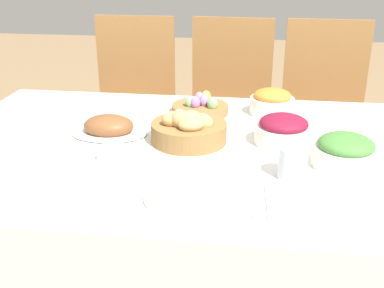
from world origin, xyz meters
TOP-DOWN VIEW (x-y plane):
  - dining_table at (0.00, 0.00)m, footprint 1.82×1.12m
  - chair_far_right at (0.52, 0.90)m, footprint 0.43×0.43m
  - chair_far_center at (0.04, 0.90)m, footprint 0.45×0.45m
  - chair_far_left at (-0.47, 0.90)m, footprint 0.43×0.43m
  - bread_basket at (-0.04, 0.03)m, footprint 0.26×0.26m
  - egg_basket at (-0.04, 0.33)m, footprint 0.22×0.22m
  - ham_platter at (-0.33, 0.06)m, footprint 0.27×0.19m
  - green_salad_bowl at (0.45, -0.09)m, footprint 0.20×0.20m
  - carrot_bowl at (0.24, 0.36)m, footprint 0.17×0.17m
  - beet_salad_bowl at (0.27, 0.06)m, footprint 0.19×0.19m
  - dinner_plate at (0.03, -0.36)m, footprint 0.27×0.27m
  - fork at (-0.13, -0.36)m, footprint 0.02×0.17m
  - knife at (0.19, -0.36)m, footprint 0.02×0.17m
  - spoon at (0.22, -0.36)m, footprint 0.02×0.17m
  - drinking_cup at (0.29, -0.20)m, footprint 0.08×0.08m
  - butter_dish at (-0.25, -0.13)m, footprint 0.12×0.07m

SIDE VIEW (x-z plane):
  - dining_table at x=0.00m, z-range 0.00..0.72m
  - chair_far_right at x=0.52m, z-range 0.03..1.03m
  - chair_far_center at x=0.04m, z-range 0.03..1.03m
  - chair_far_left at x=-0.47m, z-range 0.03..1.03m
  - fork at x=-0.13m, z-range 0.72..0.73m
  - knife at x=0.19m, z-range 0.72..0.73m
  - spoon at x=0.22m, z-range 0.72..0.73m
  - dinner_plate at x=0.03m, z-range 0.72..0.73m
  - butter_dish at x=-0.25m, z-range 0.72..0.75m
  - egg_basket at x=-0.04m, z-range 0.71..0.78m
  - ham_platter at x=-0.33m, z-range 0.71..0.78m
  - green_salad_bowl at x=0.45m, z-range 0.72..0.82m
  - bread_basket at x=-0.04m, z-range 0.70..0.83m
  - drinking_cup at x=0.29m, z-range 0.72..0.81m
  - beet_salad_bowl at x=0.27m, z-range 0.72..0.82m
  - carrot_bowl at x=0.24m, z-range 0.72..0.82m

